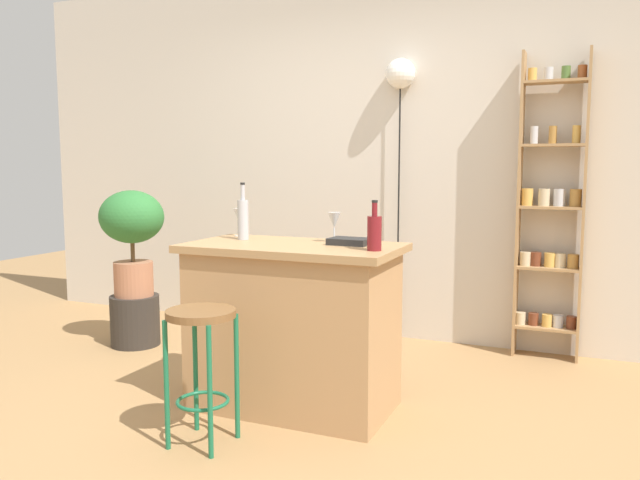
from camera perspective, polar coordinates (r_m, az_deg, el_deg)
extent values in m
plane|color=#A37A4C|center=(3.36, -4.66, -16.32)|extent=(12.00, 12.00, 0.00)
cube|color=beige|center=(4.90, 5.95, 7.71)|extent=(6.40, 0.10, 2.80)
cube|color=tan|center=(3.47, -2.40, -8.05)|extent=(1.05, 0.57, 0.86)
cube|color=#A87F51|center=(3.39, -2.44, -0.70)|extent=(1.14, 0.62, 0.04)
cylinder|color=#196642|center=(3.09, -13.58, -12.52)|extent=(0.02, 0.02, 0.61)
cylinder|color=#196642|center=(2.96, -9.82, -13.29)|extent=(0.02, 0.02, 0.61)
cylinder|color=#196642|center=(3.27, -11.07, -11.37)|extent=(0.02, 0.02, 0.61)
cylinder|color=#196642|center=(3.15, -7.45, -12.01)|extent=(0.02, 0.02, 0.61)
torus|color=#196642|center=(3.15, -10.44, -13.98)|extent=(0.25, 0.25, 0.02)
cylinder|color=brown|center=(3.03, -10.61, -6.48)|extent=(0.33, 0.33, 0.03)
cube|color=#A87F51|center=(4.56, 17.36, 2.87)|extent=(0.02, 0.16, 2.06)
cube|color=#A87F51|center=(4.54, 22.53, 2.65)|extent=(0.02, 0.16, 2.06)
cube|color=#A87F51|center=(4.67, 19.53, -7.38)|extent=(0.39, 0.16, 0.02)
cylinder|color=beige|center=(4.66, 17.50, -6.68)|extent=(0.07, 0.07, 0.08)
cylinder|color=brown|center=(4.67, 18.54, -6.71)|extent=(0.07, 0.07, 0.08)
cylinder|color=gold|center=(4.65, 19.64, -6.79)|extent=(0.07, 0.07, 0.08)
cylinder|color=silver|center=(4.66, 20.53, -6.81)|extent=(0.07, 0.07, 0.08)
cylinder|color=brown|center=(4.65, 21.57, -6.88)|extent=(0.07, 0.07, 0.08)
cube|color=#A87F51|center=(4.59, 19.73, -2.38)|extent=(0.39, 0.16, 0.02)
cylinder|color=beige|center=(4.59, 17.90, -1.60)|extent=(0.07, 0.07, 0.09)
cylinder|color=brown|center=(4.59, 18.73, -1.62)|extent=(0.07, 0.07, 0.09)
cylinder|color=gold|center=(4.58, 19.87, -1.68)|extent=(0.07, 0.07, 0.09)
cylinder|color=beige|center=(4.58, 20.70, -1.72)|extent=(0.07, 0.07, 0.09)
cylinder|color=#AD7A38|center=(4.57, 21.70, -1.79)|extent=(0.07, 0.07, 0.09)
cube|color=#A87F51|center=(4.55, 19.94, 2.76)|extent=(0.39, 0.16, 0.02)
cylinder|color=gold|center=(4.55, 18.05, 3.68)|extent=(0.08, 0.08, 0.12)
cylinder|color=beige|center=(4.54, 19.40, 3.62)|extent=(0.08, 0.08, 0.12)
cylinder|color=silver|center=(4.54, 20.63, 3.57)|extent=(0.08, 0.08, 0.12)
cylinder|color=#AD7A38|center=(4.54, 21.90, 3.52)|extent=(0.08, 0.08, 0.12)
cube|color=#A87F51|center=(4.54, 20.15, 7.96)|extent=(0.39, 0.16, 0.02)
cylinder|color=silver|center=(4.55, 18.60, 8.88)|extent=(0.05, 0.05, 0.12)
cylinder|color=#AD7A38|center=(4.55, 20.10, 8.82)|extent=(0.05, 0.05, 0.12)
cylinder|color=gold|center=(4.54, 21.96, 8.74)|extent=(0.05, 0.05, 0.12)
cube|color=#A87F51|center=(4.57, 20.37, 13.14)|extent=(0.39, 0.16, 0.02)
cylinder|color=gold|center=(4.59, 18.47, 13.84)|extent=(0.06, 0.06, 0.09)
cylinder|color=silver|center=(4.59, 19.78, 13.80)|extent=(0.06, 0.06, 0.09)
cylinder|color=#4C7033|center=(4.57, 21.14, 13.77)|extent=(0.06, 0.06, 0.09)
cylinder|color=#994C23|center=(4.57, 22.42, 13.72)|extent=(0.06, 0.06, 0.09)
cylinder|color=#2D2823|center=(4.89, -16.21, -6.91)|extent=(0.35, 0.35, 0.37)
cylinder|color=#A86B4C|center=(4.83, -16.33, -3.34)|extent=(0.28, 0.28, 0.25)
cylinder|color=brown|center=(4.79, -16.41, -0.93)|extent=(0.03, 0.03, 0.16)
ellipsoid|color=#2D7033|center=(4.77, -16.51, 2.00)|extent=(0.48, 0.43, 0.38)
cylinder|color=#B2B2B7|center=(3.61, -6.90, 1.80)|extent=(0.06, 0.06, 0.22)
cylinder|color=#B2B2B7|center=(3.60, -6.93, 4.25)|extent=(0.02, 0.02, 0.09)
cylinder|color=black|center=(3.59, -6.94, 5.03)|extent=(0.03, 0.03, 0.01)
cylinder|color=maroon|center=(3.13, 4.89, 0.59)|extent=(0.07, 0.07, 0.17)
cylinder|color=maroon|center=(3.12, 4.91, 2.75)|extent=(0.03, 0.03, 0.07)
cylinder|color=black|center=(3.12, 4.92, 3.46)|extent=(0.03, 0.03, 0.01)
cylinder|color=silver|center=(3.46, 1.27, -0.18)|extent=(0.06, 0.06, 0.00)
cylinder|color=silver|center=(3.45, 1.27, 0.47)|extent=(0.01, 0.01, 0.07)
cone|color=silver|center=(3.45, 1.28, 1.79)|extent=(0.07, 0.07, 0.08)
cylinder|color=silver|center=(3.80, -7.19, 0.39)|extent=(0.06, 0.06, 0.00)
cylinder|color=silver|center=(3.79, -7.20, 0.99)|extent=(0.01, 0.01, 0.07)
cone|color=silver|center=(3.79, -7.22, 2.19)|extent=(0.07, 0.07, 0.08)
cube|color=black|center=(3.36, 2.66, -0.12)|extent=(0.21, 0.16, 0.03)
cylinder|color=black|center=(4.77, 7.03, 2.74)|extent=(0.01, 0.01, 1.97)
sphere|color=white|center=(4.80, 7.21, 14.55)|extent=(0.22, 0.22, 0.22)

